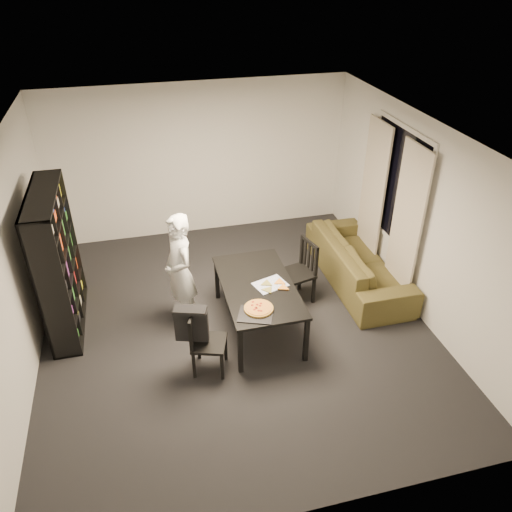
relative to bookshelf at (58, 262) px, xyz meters
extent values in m
cube|color=black|center=(2.16, -0.60, -0.95)|extent=(5.00, 5.50, 0.01)
cube|color=white|center=(2.16, -0.60, 1.65)|extent=(5.00, 5.50, 0.01)
cube|color=white|center=(2.16, 2.15, 0.35)|extent=(5.00, 0.01, 2.60)
cube|color=white|center=(2.16, -3.35, 0.35)|extent=(5.00, 0.01, 2.60)
cube|color=white|center=(-0.34, -0.60, 0.35)|extent=(0.01, 5.50, 2.60)
cube|color=white|center=(4.66, -0.60, 0.35)|extent=(0.01, 5.50, 2.60)
cube|color=black|center=(4.64, 0.00, 0.55)|extent=(0.02, 1.40, 1.60)
cube|color=white|center=(4.64, 0.00, 0.55)|extent=(0.03, 1.52, 1.72)
cube|color=beige|center=(4.56, -0.52, 0.20)|extent=(0.03, 0.70, 2.25)
cube|color=beige|center=(4.56, 0.52, 0.20)|extent=(0.03, 0.70, 2.25)
cube|color=black|center=(0.00, 0.00, 0.00)|extent=(0.35, 1.50, 1.90)
cube|color=black|center=(2.44, -0.72, -0.29)|extent=(0.90, 1.62, 0.04)
cube|color=black|center=(2.03, -1.49, -0.63)|extent=(0.05, 0.05, 0.64)
cube|color=black|center=(2.84, -1.49, -0.63)|extent=(0.05, 0.05, 0.64)
cube|color=black|center=(2.03, 0.04, -0.63)|extent=(0.05, 0.05, 0.64)
cube|color=black|center=(2.84, 0.04, -0.63)|extent=(0.05, 0.05, 0.64)
cube|color=black|center=(1.69, -1.35, -0.55)|extent=(0.49, 0.49, 0.04)
cube|color=black|center=(1.52, -1.29, -0.33)|extent=(0.16, 0.38, 0.41)
cube|color=black|center=(1.52, -1.29, -0.14)|extent=(0.14, 0.36, 0.05)
cube|color=black|center=(1.79, -1.56, -0.76)|extent=(0.04, 0.04, 0.38)
cube|color=black|center=(1.90, -1.24, -0.76)|extent=(0.04, 0.04, 0.38)
cube|color=black|center=(1.48, -1.45, -0.76)|extent=(0.04, 0.04, 0.38)
cube|color=black|center=(1.58, -1.14, -0.76)|extent=(0.04, 0.04, 0.38)
cube|color=black|center=(3.11, -0.27, -0.51)|extent=(0.52, 0.52, 0.04)
cube|color=black|center=(3.30, -0.22, -0.26)|extent=(0.14, 0.42, 0.46)
cube|color=black|center=(3.30, -0.22, -0.05)|extent=(0.13, 0.40, 0.05)
cube|color=black|center=(2.89, -0.14, -0.74)|extent=(0.04, 0.04, 0.42)
cube|color=black|center=(2.98, -0.49, -0.74)|extent=(0.04, 0.04, 0.42)
cube|color=black|center=(3.25, -0.05, -0.74)|extent=(0.04, 0.04, 0.42)
cube|color=black|center=(3.33, -0.40, -0.74)|extent=(0.04, 0.04, 0.42)
cube|color=black|center=(1.50, -1.29, -0.31)|extent=(0.39, 0.19, 0.41)
cube|color=black|center=(1.50, -1.29, -0.08)|extent=(0.40, 0.27, 0.05)
imported|color=white|center=(1.49, -0.36, -0.15)|extent=(0.53, 0.67, 1.60)
cube|color=black|center=(2.26, -1.31, -0.27)|extent=(0.49, 0.44, 0.01)
cylinder|color=#AB7D31|center=(2.32, -1.23, -0.25)|extent=(0.35, 0.35, 0.02)
cylinder|color=gold|center=(2.32, -1.23, -0.23)|extent=(0.31, 0.31, 0.01)
cube|color=white|center=(2.59, -0.76, -0.27)|extent=(0.47, 0.41, 0.01)
imported|color=#443D1B|center=(4.17, -0.03, -0.62)|extent=(0.88, 2.25, 0.66)
camera|label=1|loc=(1.14, -5.77, 3.40)|focal=35.00mm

